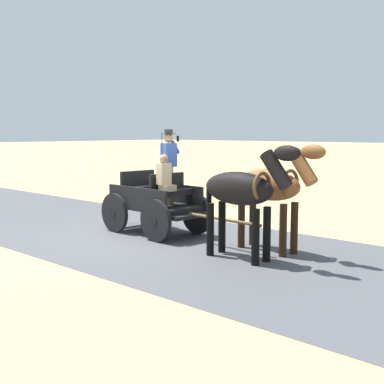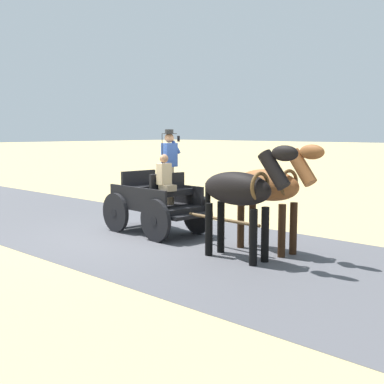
{
  "view_description": "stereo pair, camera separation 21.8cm",
  "coord_description": "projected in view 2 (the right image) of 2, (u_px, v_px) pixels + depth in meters",
  "views": [
    {
      "loc": [
        7.77,
        8.72,
        2.45
      ],
      "look_at": [
        -0.48,
        1.23,
        1.1
      ],
      "focal_mm": 46.81,
      "sensor_mm": 36.0,
      "label": 1
    },
    {
      "loc": [
        7.62,
        8.88,
        2.45
      ],
      "look_at": [
        -0.48,
        1.23,
        1.1
      ],
      "focal_mm": 46.81,
      "sensor_mm": 36.0,
      "label": 2
    }
  ],
  "objects": [
    {
      "name": "ground_plane",
      "position": [
        140.0,
        236.0,
        11.84
      ],
      "size": [
        200.0,
        200.0,
        0.0
      ],
      "primitive_type": "plane",
      "color": "tan"
    },
    {
      "name": "horse_near_side",
      "position": [
        271.0,
        188.0,
        10.09
      ],
      "size": [
        0.7,
        2.14,
        2.21
      ],
      "color": "brown",
      "rests_on": "ground"
    },
    {
      "name": "road_surface",
      "position": [
        140.0,
        235.0,
        11.84
      ],
      "size": [
        5.51,
        160.0,
        0.01
      ],
      "primitive_type": "cube",
      "color": "#4C4C51",
      "rests_on": "ground"
    },
    {
      "name": "horse_drawn_carriage",
      "position": [
        158.0,
        200.0,
        12.02
      ],
      "size": [
        1.54,
        4.51,
        2.5
      ],
      "color": "black",
      "rests_on": "ground"
    },
    {
      "name": "horse_off_side",
      "position": [
        241.0,
        191.0,
        9.46
      ],
      "size": [
        0.57,
        2.13,
        2.21
      ],
      "color": "black",
      "rests_on": "ground"
    }
  ]
}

